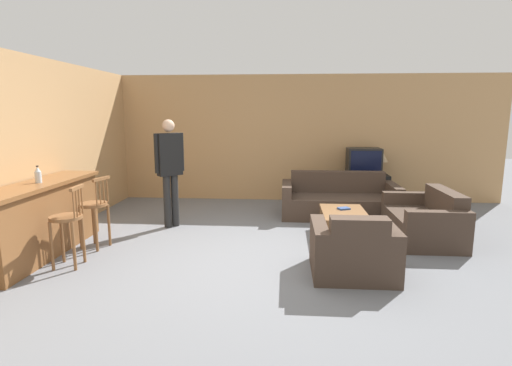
# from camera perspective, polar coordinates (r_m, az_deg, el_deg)

# --- Properties ---
(ground_plane) EXTENTS (24.00, 24.00, 0.00)m
(ground_plane) POSITION_cam_1_polar(r_m,az_deg,el_deg) (5.04, 0.74, -11.27)
(ground_plane) COLOR slate
(wall_back) EXTENTS (9.40, 0.08, 2.60)m
(wall_back) POSITION_cam_1_polar(r_m,az_deg,el_deg) (8.39, 2.31, 6.38)
(wall_back) COLOR tan
(wall_back) RESTS_ON ground_plane
(wall_left) EXTENTS (0.08, 8.68, 2.60)m
(wall_left) POSITION_cam_1_polar(r_m,az_deg,el_deg) (6.98, -25.67, 4.68)
(wall_left) COLOR tan
(wall_left) RESTS_ON ground_plane
(bar_counter) EXTENTS (0.55, 2.18, 0.95)m
(bar_counter) POSITION_cam_1_polar(r_m,az_deg,el_deg) (5.85, -28.36, -4.53)
(bar_counter) COLOR brown
(bar_counter) RESTS_ON ground_plane
(bar_chair_near) EXTENTS (0.40, 0.40, 0.98)m
(bar_chair_near) POSITION_cam_1_polar(r_m,az_deg,el_deg) (5.26, -25.34, -5.27)
(bar_chair_near) COLOR brown
(bar_chair_near) RESTS_ON ground_plane
(bar_chair_mid) EXTENTS (0.45, 0.45, 0.98)m
(bar_chair_mid) POSITION_cam_1_polar(r_m,az_deg,el_deg) (5.84, -22.08, -3.58)
(bar_chair_mid) COLOR brown
(bar_chair_mid) RESTS_ON ground_plane
(couch_far) EXTENTS (2.02, 0.92, 0.77)m
(couch_far) POSITION_cam_1_polar(r_m,az_deg,el_deg) (7.30, 11.72, -2.53)
(couch_far) COLOR #423328
(couch_far) RESTS_ON ground_plane
(armchair_near) EXTENTS (0.93, 0.87, 0.75)m
(armchair_near) POSITION_cam_1_polar(r_m,az_deg,el_deg) (4.73, 13.74, -9.49)
(armchair_near) COLOR #423328
(armchair_near) RESTS_ON ground_plane
(loveseat_right) EXTENTS (0.84, 1.41, 0.74)m
(loveseat_right) POSITION_cam_1_polar(r_m,az_deg,el_deg) (6.33, 22.97, -5.06)
(loveseat_right) COLOR #423328
(loveseat_right) RESTS_ON ground_plane
(coffee_table) EXTENTS (0.65, 1.04, 0.37)m
(coffee_table) POSITION_cam_1_polar(r_m,az_deg,el_deg) (6.12, 12.47, -4.48)
(coffee_table) COLOR brown
(coffee_table) RESTS_ON ground_plane
(tv_unit) EXTENTS (0.98, 0.52, 0.62)m
(tv_unit) POSITION_cam_1_polar(r_m,az_deg,el_deg) (8.31, 14.95, -0.89)
(tv_unit) COLOR black
(tv_unit) RESTS_ON ground_plane
(tv) EXTENTS (0.65, 0.47, 0.53)m
(tv) POSITION_cam_1_polar(r_m,az_deg,el_deg) (8.22, 15.13, 3.01)
(tv) COLOR black
(tv) RESTS_ON tv_unit
(bottle) EXTENTS (0.08, 0.08, 0.22)m
(bottle) POSITION_cam_1_polar(r_m,az_deg,el_deg) (5.75, -28.70, 1.00)
(bottle) COLOR silver
(bottle) RESTS_ON bar_counter
(book_on_table) EXTENTS (0.20, 0.18, 0.03)m
(book_on_table) POSITION_cam_1_polar(r_m,az_deg,el_deg) (6.25, 12.42, -3.57)
(book_on_table) COLOR navy
(book_on_table) RESTS_ON coffee_table
(table_lamp) EXTENTS (0.23, 0.23, 0.47)m
(table_lamp) POSITION_cam_1_polar(r_m,az_deg,el_deg) (8.29, 17.57, 3.48)
(table_lamp) COLOR brown
(table_lamp) RESTS_ON tv_unit
(person_by_window) EXTENTS (0.40, 0.36, 1.73)m
(person_by_window) POSITION_cam_1_polar(r_m,az_deg,el_deg) (6.49, -12.21, 2.39)
(person_by_window) COLOR black
(person_by_window) RESTS_ON ground_plane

